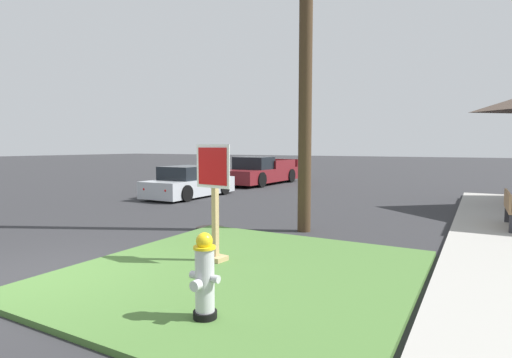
{
  "coord_description": "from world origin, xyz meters",
  "views": [
    {
      "loc": [
        5.83,
        -3.6,
        2.03
      ],
      "look_at": [
        2.04,
        3.18,
        1.4
      ],
      "focal_mm": 28.3,
      "sensor_mm": 36.0,
      "label": 1
    }
  ],
  "objects_px": {
    "parked_sedan_silver": "(189,183)",
    "stop_sign": "(214,205)",
    "pickup_truck_maroon": "(260,173)",
    "manhole_cover": "(210,228)",
    "utility_pole": "(306,7)",
    "fire_hydrant": "(205,278)"
  },
  "relations": [
    {
      "from": "parked_sedan_silver",
      "to": "stop_sign",
      "type": "bearing_deg",
      "value": -48.81
    },
    {
      "from": "pickup_truck_maroon",
      "to": "manhole_cover",
      "type": "bearing_deg",
      "value": -67.42
    },
    {
      "from": "manhole_cover",
      "to": "utility_pole",
      "type": "distance_m",
      "value": 5.7
    },
    {
      "from": "manhole_cover",
      "to": "utility_pole",
      "type": "relative_size",
      "value": 0.07
    },
    {
      "from": "manhole_cover",
      "to": "pickup_truck_maroon",
      "type": "relative_size",
      "value": 0.12
    },
    {
      "from": "parked_sedan_silver",
      "to": "manhole_cover",
      "type": "bearing_deg",
      "value": -46.8
    },
    {
      "from": "parked_sedan_silver",
      "to": "utility_pole",
      "type": "height_order",
      "value": "utility_pole"
    },
    {
      "from": "manhole_cover",
      "to": "fire_hydrant",
      "type": "bearing_deg",
      "value": -54.93
    },
    {
      "from": "manhole_cover",
      "to": "utility_pole",
      "type": "height_order",
      "value": "utility_pole"
    },
    {
      "from": "parked_sedan_silver",
      "to": "pickup_truck_maroon",
      "type": "bearing_deg",
      "value": 91.58
    },
    {
      "from": "parked_sedan_silver",
      "to": "pickup_truck_maroon",
      "type": "height_order",
      "value": "pickup_truck_maroon"
    },
    {
      "from": "parked_sedan_silver",
      "to": "pickup_truck_maroon",
      "type": "xyz_separation_m",
      "value": [
        -0.17,
        6.31,
        0.08
      ]
    },
    {
      "from": "manhole_cover",
      "to": "parked_sedan_silver",
      "type": "relative_size",
      "value": 0.17
    },
    {
      "from": "utility_pole",
      "to": "fire_hydrant",
      "type": "bearing_deg",
      "value": -79.61
    },
    {
      "from": "utility_pole",
      "to": "parked_sedan_silver",
      "type": "bearing_deg",
      "value": 149.42
    },
    {
      "from": "stop_sign",
      "to": "utility_pole",
      "type": "relative_size",
      "value": 0.2
    },
    {
      "from": "fire_hydrant",
      "to": "pickup_truck_maroon",
      "type": "height_order",
      "value": "pickup_truck_maroon"
    },
    {
      "from": "pickup_truck_maroon",
      "to": "utility_pole",
      "type": "xyz_separation_m",
      "value": [
        6.76,
        -10.2,
        4.6
      ]
    },
    {
      "from": "fire_hydrant",
      "to": "pickup_truck_maroon",
      "type": "relative_size",
      "value": 0.17
    },
    {
      "from": "stop_sign",
      "to": "pickup_truck_maroon",
      "type": "distance_m",
      "value": 15.01
    },
    {
      "from": "fire_hydrant",
      "to": "parked_sedan_silver",
      "type": "bearing_deg",
      "value": 129.45
    },
    {
      "from": "fire_hydrant",
      "to": "parked_sedan_silver",
      "type": "distance_m",
      "value": 11.89
    }
  ]
}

